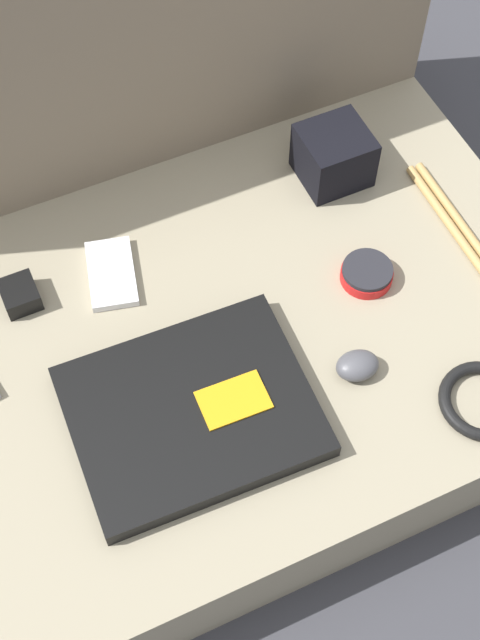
# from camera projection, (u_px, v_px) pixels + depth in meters

# --- Properties ---
(ground_plane) EXTENTS (8.00, 8.00, 0.00)m
(ground_plane) POSITION_uv_depth(u_px,v_px,m) (240.00, 375.00, 1.38)
(ground_plane) COLOR #38383D
(couch_seat) EXTENTS (0.96, 0.67, 0.14)m
(couch_seat) POSITION_uv_depth(u_px,v_px,m) (240.00, 352.00, 1.32)
(couch_seat) COLOR gray
(couch_seat) RESTS_ON ground_plane
(couch_backrest) EXTENTS (0.96, 0.20, 0.55)m
(couch_backrest) POSITION_uv_depth(u_px,v_px,m) (122.00, 60.00, 1.35)
(couch_backrest) COLOR #7F705B
(couch_backrest) RESTS_ON ground_plane
(laptop) EXTENTS (0.32, 0.26, 0.03)m
(laptop) POSITION_uv_depth(u_px,v_px,m) (192.00, 411.00, 1.17)
(laptop) COLOR black
(laptop) RESTS_ON couch_seat
(computer_mouse) EXTENTS (0.07, 0.05, 0.03)m
(computer_mouse) POSITION_uv_depth(u_px,v_px,m) (357.00, 366.00, 1.21)
(computer_mouse) COLOR #4C4C51
(computer_mouse) RESTS_ON couch_seat
(speaker_puck) EXTENTS (0.08, 0.08, 0.03)m
(speaker_puck) POSITION_uv_depth(u_px,v_px,m) (368.00, 276.00, 1.29)
(speaker_puck) COLOR red
(speaker_puck) RESTS_ON couch_seat
(phone_silver) EXTENTS (0.09, 0.13, 0.01)m
(phone_silver) POSITION_uv_depth(u_px,v_px,m) (112.00, 274.00, 1.30)
(phone_silver) COLOR silver
(phone_silver) RESTS_ON couch_seat
(camera_pouch) EXTENTS (0.10, 0.10, 0.09)m
(camera_pouch) POSITION_uv_depth(u_px,v_px,m) (334.00, 156.00, 1.37)
(camera_pouch) COLOR black
(camera_pouch) RESTS_ON couch_seat
(charger_brick) EXTENTS (0.05, 0.06, 0.03)m
(charger_brick) POSITION_uv_depth(u_px,v_px,m) (20.00, 295.00, 1.27)
(charger_brick) COLOR black
(charger_brick) RESTS_ON couch_seat
(drumstick_pair) EXTENTS (0.03, 0.36, 0.01)m
(drumstick_pair) POSITION_uv_depth(u_px,v_px,m) (475.00, 252.00, 1.32)
(drumstick_pair) COLOR tan
(drumstick_pair) RESTS_ON couch_seat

